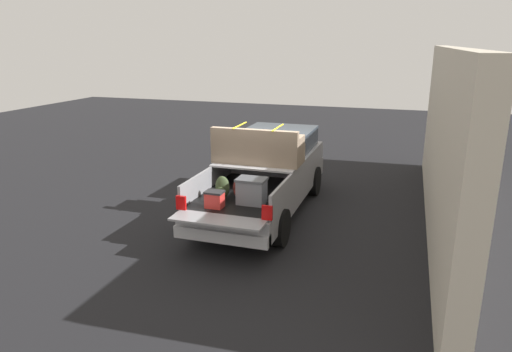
# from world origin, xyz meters

# --- Properties ---
(ground_plane) EXTENTS (40.00, 40.00, 0.00)m
(ground_plane) POSITION_xyz_m (0.00, 0.00, 0.00)
(ground_plane) COLOR black
(pickup_truck) EXTENTS (6.05, 2.06, 2.23)m
(pickup_truck) POSITION_xyz_m (0.35, -0.00, 0.96)
(pickup_truck) COLOR gray
(pickup_truck) RESTS_ON ground_plane
(building_facade) EXTENTS (11.11, 0.36, 3.95)m
(building_facade) POSITION_xyz_m (0.46, -3.99, 1.98)
(building_facade) COLOR beige
(building_facade) RESTS_ON ground_plane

